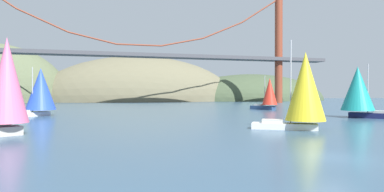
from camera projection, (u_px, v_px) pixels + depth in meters
name	position (u px, v px, depth m)	size (l,w,h in m)	color
ground_plane	(332.00, 158.00, 18.91)	(360.00, 360.00, 0.00)	#385670
headland_center	(140.00, 101.00, 150.34)	(88.84, 44.00, 40.13)	#6B664C
headland_right	(252.00, 100.00, 165.02)	(75.93, 44.00, 25.74)	#425138
suspension_bridge	(139.00, 51.00, 110.30)	(138.91, 6.00, 38.79)	brown
sailboat_yellow_sail	(304.00, 89.00, 33.14)	(7.62, 6.15, 8.97)	white
sailboat_blue_spinnaker	(40.00, 90.00, 53.52)	(7.79, 7.34, 7.72)	white
sailboat_pink_spinnaker	(5.00, 84.00, 28.64)	(6.86, 5.40, 8.58)	#B7B2A8
sailboat_teal_sail	(358.00, 90.00, 49.30)	(6.93, 7.81, 7.91)	#191E4C
sailboat_scarlet_sail	(269.00, 93.00, 72.42)	(5.13, 6.68, 7.41)	navy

